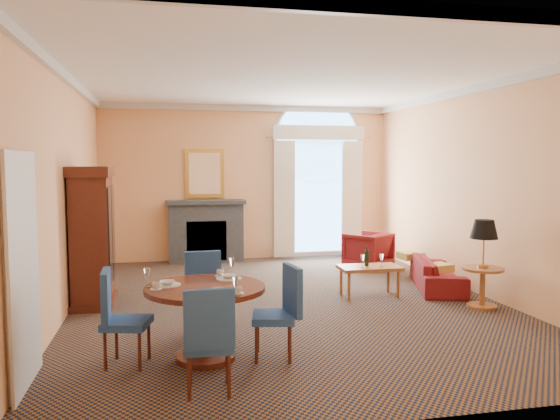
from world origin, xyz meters
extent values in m
plane|color=#0F1A31|center=(0.00, 0.00, 0.00)|extent=(7.50, 7.50, 0.00)
cube|color=#FFB879|center=(0.00, 3.75, 1.60)|extent=(6.00, 0.04, 3.20)
cube|color=#FFB879|center=(-3.00, 0.00, 1.60)|extent=(0.04, 7.50, 3.20)
cube|color=#FFB879|center=(3.00, 0.00, 1.60)|extent=(0.04, 7.50, 3.20)
cube|color=white|center=(0.00, 0.00, 3.20)|extent=(6.00, 7.50, 0.04)
cube|color=silver|center=(0.00, 0.00, 3.14)|extent=(6.00, 7.50, 0.12)
cube|color=silver|center=(-2.96, -2.40, 1.03)|extent=(0.08, 0.90, 2.06)
cube|color=#40464C|center=(-0.90, 3.55, 0.60)|extent=(1.50, 0.40, 1.20)
cube|color=#40464C|center=(-0.90, 3.52, 1.24)|extent=(1.60, 0.46, 0.08)
cube|color=gold|center=(-0.90, 3.72, 1.80)|extent=(0.80, 0.04, 1.00)
cube|color=white|center=(-0.90, 3.70, 1.80)|extent=(0.64, 0.02, 0.84)
cube|color=silver|center=(1.50, 3.73, 1.25)|extent=(1.90, 0.04, 2.50)
cube|color=#93C8F6|center=(1.50, 3.72, 1.25)|extent=(1.70, 0.02, 2.30)
cylinder|color=silver|center=(1.50, 3.73, 2.50)|extent=(1.90, 0.04, 1.90)
cube|color=beige|center=(0.75, 3.61, 1.25)|extent=(0.45, 0.06, 2.45)
cube|color=beige|center=(2.25, 3.61, 1.25)|extent=(0.45, 0.06, 2.45)
cube|color=beige|center=(1.50, 3.61, 2.65)|extent=(2.00, 0.08, 0.30)
cube|color=#40170E|center=(-2.72, 0.47, 0.91)|extent=(0.50, 0.91, 1.82)
cube|color=#40170E|center=(-2.72, 0.47, 1.89)|extent=(0.56, 1.00, 0.15)
cube|color=#40170E|center=(-2.72, 0.47, 0.05)|extent=(0.56, 1.00, 0.09)
cylinder|color=#40170E|center=(-1.32, -2.08, 0.74)|extent=(1.22, 1.22, 0.05)
cylinder|color=#40170E|center=(-1.32, -2.08, 0.36)|extent=(0.16, 0.16, 0.72)
cylinder|color=#40170E|center=(-1.32, -2.08, 0.03)|extent=(0.61, 0.61, 0.06)
cylinder|color=silver|center=(-1.05, -1.81, 0.78)|extent=(0.28, 0.28, 0.01)
imported|color=silver|center=(-1.05, -1.81, 0.80)|extent=(0.15, 0.15, 0.04)
imported|color=silver|center=(-1.12, -1.64, 0.81)|extent=(0.09, 0.09, 0.07)
cylinder|color=silver|center=(-1.70, -1.98, 0.78)|extent=(0.28, 0.28, 0.01)
imported|color=silver|center=(-1.70, -1.98, 0.80)|extent=(0.15, 0.15, 0.04)
imported|color=silver|center=(-1.81, -2.13, 0.81)|extent=(0.09, 0.09, 0.07)
cylinder|color=silver|center=(-1.22, -2.46, 0.78)|extent=(0.28, 0.28, 0.01)
imported|color=silver|center=(-1.22, -2.46, 0.80)|extent=(0.15, 0.15, 0.04)
imported|color=silver|center=(-1.04, -2.48, 0.81)|extent=(0.09, 0.09, 0.07)
cube|color=navy|center=(-1.29, -1.28, 0.43)|extent=(0.49, 0.49, 0.07)
cube|color=navy|center=(-1.28, -1.08, 0.71)|extent=(0.43, 0.08, 0.51)
cylinder|color=#40170E|center=(-1.10, -1.14, 0.20)|extent=(0.03, 0.03, 0.39)
cylinder|color=#40170E|center=(-1.43, -1.09, 0.20)|extent=(0.03, 0.03, 0.39)
cylinder|color=#40170E|center=(-1.15, -1.47, 0.20)|extent=(0.03, 0.03, 0.39)
cylinder|color=#40170E|center=(-1.48, -1.42, 0.20)|extent=(0.03, 0.03, 0.39)
cube|color=navy|center=(-1.35, -2.87, 0.43)|extent=(0.46, 0.46, 0.07)
cube|color=navy|center=(-1.36, -3.07, 0.71)|extent=(0.43, 0.08, 0.51)
cylinder|color=#40170E|center=(-1.53, -3.03, 0.20)|extent=(0.03, 0.03, 0.39)
cylinder|color=#40170E|center=(-1.20, -3.05, 0.20)|extent=(0.03, 0.03, 0.39)
cylinder|color=#40170E|center=(-1.51, -2.70, 0.20)|extent=(0.03, 0.03, 0.39)
cylinder|color=#40170E|center=(-1.18, -2.72, 0.20)|extent=(0.03, 0.03, 0.39)
cube|color=navy|center=(-0.64, -2.17, 0.43)|extent=(0.51, 0.51, 0.07)
cube|color=navy|center=(-0.44, -2.20, 0.71)|extent=(0.12, 0.43, 0.51)
cylinder|color=#40170E|center=(-0.51, -2.37, 0.20)|extent=(0.03, 0.03, 0.39)
cylinder|color=#40170E|center=(-0.44, -2.04, 0.20)|extent=(0.03, 0.03, 0.39)
cylinder|color=#40170E|center=(-0.83, -2.30, 0.20)|extent=(0.03, 0.03, 0.39)
cylinder|color=#40170E|center=(-0.77, -1.98, 0.20)|extent=(0.03, 0.03, 0.39)
cube|color=navy|center=(-2.10, -2.07, 0.43)|extent=(0.52, 0.52, 0.07)
cube|color=navy|center=(-2.29, -2.06, 0.71)|extent=(0.08, 0.43, 0.51)
cylinder|color=#40170E|center=(-2.22, -1.86, 0.20)|extent=(0.03, 0.03, 0.39)
cylinder|color=#40170E|center=(-2.30, -2.19, 0.20)|extent=(0.03, 0.03, 0.39)
cylinder|color=#40170E|center=(-1.90, -1.94, 0.20)|extent=(0.03, 0.03, 0.39)
cylinder|color=#40170E|center=(-1.97, -2.27, 0.20)|extent=(0.03, 0.03, 0.39)
imported|color=maroon|center=(2.55, 0.34, 0.24)|extent=(1.13, 1.78, 0.48)
imported|color=maroon|center=(2.09, 2.21, 0.35)|extent=(1.04, 1.05, 0.69)
cube|color=#A56231|center=(1.30, 0.10, 0.44)|extent=(0.92, 0.53, 0.05)
cylinder|color=#A56231|center=(0.91, -0.08, 0.20)|extent=(0.04, 0.04, 0.41)
cylinder|color=#A56231|center=(1.68, -0.08, 0.20)|extent=(0.04, 0.04, 0.41)
cylinder|color=#A56231|center=(0.91, 0.28, 0.20)|extent=(0.04, 0.04, 0.41)
cylinder|color=#A56231|center=(1.68, 0.28, 0.20)|extent=(0.04, 0.04, 0.41)
cylinder|color=#A56231|center=(2.60, -0.84, 0.54)|extent=(0.56, 0.56, 0.04)
cylinder|color=#A56231|center=(2.60, -0.84, 0.26)|extent=(0.08, 0.08, 0.53)
cylinder|color=#A56231|center=(2.60, -0.84, 0.02)|extent=(0.41, 0.41, 0.04)
camera|label=1|loc=(-1.71, -7.56, 2.01)|focal=35.00mm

